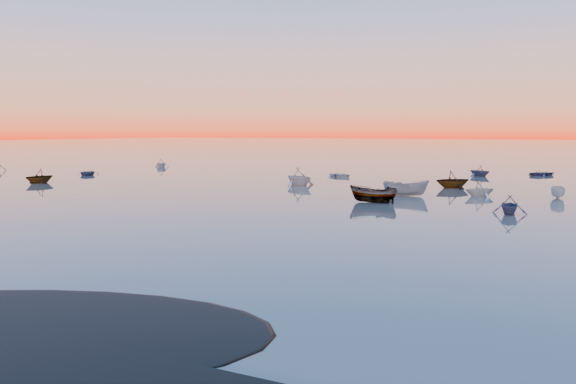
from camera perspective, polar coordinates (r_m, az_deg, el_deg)
The scene contains 4 objects.
ground at distance 116.24m, azimuth 15.79°, elevation 3.08°, with size 600.00×600.00×0.00m, color slate.
moored_fleet at distance 70.60m, azimuth 8.91°, elevation 1.34°, with size 124.00×58.00×1.20m, color #B8B7B3, non-canonical shape.
boat_near_left at distance 80.01m, azimuth -19.72°, elevation 1.62°, with size 3.91×1.63×0.98m, color navy.
boat_near_center at distance 52.44m, azimuth 11.86°, elevation -0.39°, with size 4.16×1.76×1.44m, color gray.
Camera 1 is at (20.74, -14.22, 5.94)m, focal length 35.00 mm.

